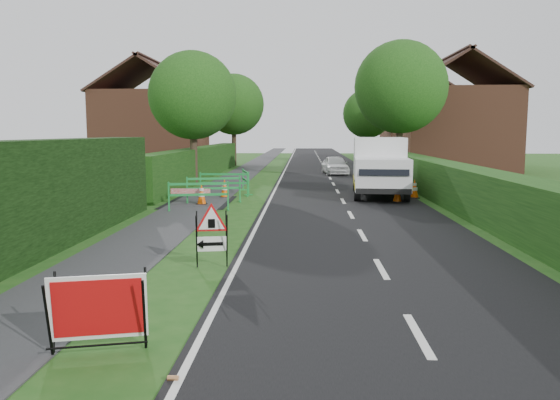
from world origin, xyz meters
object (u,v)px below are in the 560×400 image
object	(u,v)px
red_rect_sign	(98,309)
works_van	(379,165)
hatchback_car	(335,165)
triangle_sign	(210,231)

from	to	relation	value
red_rect_sign	works_van	size ratio (longest dim) A/B	0.23
works_van	hatchback_car	xyz separation A→B (m)	(-1.18, 11.68, -0.70)
triangle_sign	works_van	world-z (taller)	works_van
triangle_sign	hatchback_car	xyz separation A→B (m)	(3.81, 24.19, -0.16)
red_rect_sign	triangle_sign	world-z (taller)	triangle_sign
works_van	red_rect_sign	bearing A→B (deg)	-104.22
triangle_sign	red_rect_sign	bearing A→B (deg)	-108.66
red_rect_sign	works_van	bearing A→B (deg)	57.59
works_van	hatchback_car	bearing A→B (deg)	100.17
hatchback_car	triangle_sign	bearing A→B (deg)	-104.44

